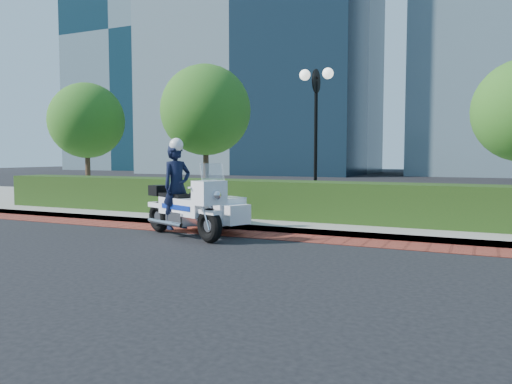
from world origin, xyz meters
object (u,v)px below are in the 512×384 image
at_px(lamppost, 316,117).
at_px(police_motorcycle, 194,202).
at_px(tree_a, 87,121).
at_px(tree_b, 206,110).

relative_size(lamppost, police_motorcycle, 1.61).
bearing_deg(tree_a, lamppost, -7.41).
bearing_deg(police_motorcycle, lamppost, 93.67).
relative_size(tree_b, police_motorcycle, 1.87).
height_order(lamppost, police_motorcycle, lamppost).
xyz_separation_m(tree_a, tree_b, (5.50, 0.00, 0.21)).
xyz_separation_m(lamppost, police_motorcycle, (-1.53, -4.30, -2.20)).
bearing_deg(tree_b, lamppost, -16.11).
distance_m(lamppost, police_motorcycle, 5.06).
height_order(tree_a, tree_b, tree_b).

